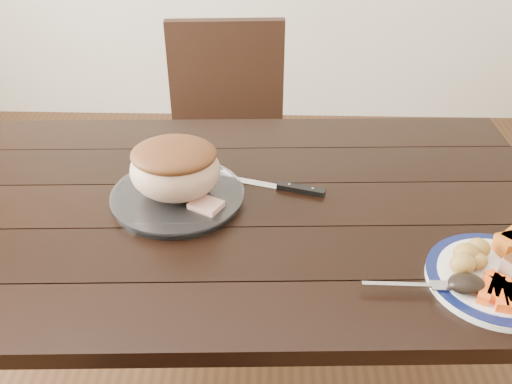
{
  "coord_description": "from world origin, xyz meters",
  "views": [
    {
      "loc": [
        0.11,
        -1.11,
        1.54
      ],
      "look_at": [
        0.08,
        -0.02,
        0.8
      ],
      "focal_mm": 40.0,
      "sensor_mm": 36.0,
      "label": 1
    }
  ],
  "objects_px": {
    "dining_table": "(224,235)",
    "roast_joint": "(175,170)",
    "chair_far": "(228,139)",
    "dinner_plate": "(495,279)",
    "carving_knife": "(285,187)",
    "serving_platter": "(178,198)",
    "fork": "(415,286)"
  },
  "relations": [
    {
      "from": "carving_knife",
      "to": "chair_far",
      "type": "bearing_deg",
      "value": 122.99
    },
    {
      "from": "fork",
      "to": "serving_platter",
      "type": "bearing_deg",
      "value": 149.95
    },
    {
      "from": "chair_far",
      "to": "roast_joint",
      "type": "xyz_separation_m",
      "value": [
        -0.06,
        -0.73,
        0.31
      ]
    },
    {
      "from": "dinner_plate",
      "to": "carving_knife",
      "type": "bearing_deg",
      "value": 141.95
    },
    {
      "from": "dining_table",
      "to": "dinner_plate",
      "type": "bearing_deg",
      "value": -24.2
    },
    {
      "from": "roast_joint",
      "to": "chair_far",
      "type": "bearing_deg",
      "value": 85.08
    },
    {
      "from": "dinner_plate",
      "to": "fork",
      "type": "xyz_separation_m",
      "value": [
        -0.17,
        -0.04,
        0.01
      ]
    },
    {
      "from": "chair_far",
      "to": "fork",
      "type": "distance_m",
      "value": 1.15
    },
    {
      "from": "serving_platter",
      "to": "carving_knife",
      "type": "distance_m",
      "value": 0.27
    },
    {
      "from": "chair_far",
      "to": "dinner_plate",
      "type": "xyz_separation_m",
      "value": [
        0.61,
        -0.99,
        0.23
      ]
    },
    {
      "from": "carving_knife",
      "to": "fork",
      "type": "bearing_deg",
      "value": -39.12
    },
    {
      "from": "dining_table",
      "to": "roast_joint",
      "type": "relative_size",
      "value": 7.73
    },
    {
      "from": "dinner_plate",
      "to": "carving_knife",
      "type": "height_order",
      "value": "dinner_plate"
    },
    {
      "from": "fork",
      "to": "roast_joint",
      "type": "xyz_separation_m",
      "value": [
        -0.51,
        0.3,
        0.07
      ]
    },
    {
      "from": "roast_joint",
      "to": "carving_knife",
      "type": "height_order",
      "value": "roast_joint"
    },
    {
      "from": "dinner_plate",
      "to": "carving_knife",
      "type": "relative_size",
      "value": 0.87
    },
    {
      "from": "chair_far",
      "to": "fork",
      "type": "xyz_separation_m",
      "value": [
        0.44,
        -1.03,
        0.25
      ]
    },
    {
      "from": "serving_platter",
      "to": "carving_knife",
      "type": "relative_size",
      "value": 0.99
    },
    {
      "from": "dinner_plate",
      "to": "dining_table",
      "type": "bearing_deg",
      "value": 155.8
    },
    {
      "from": "dining_table",
      "to": "dinner_plate",
      "type": "distance_m",
      "value": 0.63
    },
    {
      "from": "dinner_plate",
      "to": "roast_joint",
      "type": "height_order",
      "value": "roast_joint"
    },
    {
      "from": "dinner_plate",
      "to": "chair_far",
      "type": "bearing_deg",
      "value": 121.68
    },
    {
      "from": "fork",
      "to": "carving_knife",
      "type": "relative_size",
      "value": 0.57
    },
    {
      "from": "carving_knife",
      "to": "dining_table",
      "type": "bearing_deg",
      "value": -138.4
    },
    {
      "from": "serving_platter",
      "to": "roast_joint",
      "type": "bearing_deg",
      "value": 135.0
    },
    {
      "from": "roast_joint",
      "to": "serving_platter",
      "type": "bearing_deg",
      "value": -45.0
    },
    {
      "from": "chair_far",
      "to": "serving_platter",
      "type": "distance_m",
      "value": 0.77
    },
    {
      "from": "serving_platter",
      "to": "chair_far",
      "type": "bearing_deg",
      "value": 85.08
    },
    {
      "from": "dinner_plate",
      "to": "roast_joint",
      "type": "relative_size",
      "value": 1.29
    },
    {
      "from": "fork",
      "to": "roast_joint",
      "type": "bearing_deg",
      "value": 149.95
    },
    {
      "from": "serving_platter",
      "to": "dining_table",
      "type": "bearing_deg",
      "value": -6.5
    },
    {
      "from": "chair_far",
      "to": "dining_table",
      "type": "bearing_deg",
      "value": 89.88
    }
  ]
}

